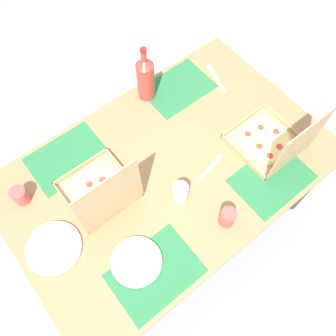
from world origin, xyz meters
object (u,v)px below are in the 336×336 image
(plate_far_left, at_px, (53,247))
(cup_dark, at_px, (20,196))
(plate_near_right, at_px, (137,262))
(cup_clear_left, at_px, (180,192))
(pizza_box_corner_left, at_px, (101,192))
(pizza_box_corner_right, at_px, (272,142))
(cup_red, at_px, (227,217))
(soda_bottle, at_px, (146,78))

(plate_far_left, bearing_deg, cup_dark, -91.24)
(plate_near_right, height_order, cup_dark, cup_dark)
(plate_near_right, bearing_deg, cup_clear_left, -160.62)
(plate_far_left, relative_size, plate_near_right, 1.10)
(pizza_box_corner_left, relative_size, cup_clear_left, 3.34)
(pizza_box_corner_right, height_order, cup_red, pizza_box_corner_right)
(plate_far_left, distance_m, soda_bottle, 0.91)
(cup_dark, bearing_deg, soda_bottle, -170.79)
(pizza_box_corner_right, xyz_separation_m, pizza_box_corner_left, (0.78, -0.30, -0.00))
(soda_bottle, distance_m, cup_clear_left, 0.62)
(pizza_box_corner_left, xyz_separation_m, soda_bottle, (-0.51, -0.34, 0.08))
(soda_bottle, relative_size, cup_clear_left, 3.24)
(plate_far_left, relative_size, cup_clear_left, 2.36)
(plate_near_right, distance_m, cup_red, 0.43)
(cup_dark, xyz_separation_m, cup_red, (-0.65, 0.65, 0.00))
(pizza_box_corner_right, distance_m, cup_dark, 1.19)
(plate_far_left, height_order, plate_near_right, same)
(soda_bottle, height_order, cup_clear_left, soda_bottle)
(plate_far_left, relative_size, cup_red, 2.47)
(plate_near_right, bearing_deg, plate_far_left, -48.31)
(soda_bottle, relative_size, cup_dark, 3.71)
(pizza_box_corner_left, bearing_deg, plate_far_left, 13.40)
(plate_near_right, distance_m, cup_dark, 0.60)
(pizza_box_corner_left, height_order, cup_red, pizza_box_corner_left)
(pizza_box_corner_right, relative_size, cup_clear_left, 3.42)
(plate_near_right, height_order, cup_clear_left, cup_clear_left)
(pizza_box_corner_left, bearing_deg, cup_dark, -36.01)
(plate_far_left, distance_m, cup_dark, 0.28)
(pizza_box_corner_right, relative_size, pizza_box_corner_left, 1.02)
(plate_far_left, relative_size, cup_dark, 2.70)
(pizza_box_corner_left, bearing_deg, cup_red, 129.27)
(plate_near_right, bearing_deg, pizza_box_corner_left, -99.24)
(plate_far_left, relative_size, soda_bottle, 0.73)
(cup_dark, bearing_deg, pizza_box_corner_left, 143.99)
(pizza_box_corner_right, bearing_deg, plate_far_left, -11.79)
(pizza_box_corner_right, relative_size, plate_far_left, 1.45)
(cup_dark, bearing_deg, cup_clear_left, 142.52)
(cup_clear_left, xyz_separation_m, cup_dark, (0.57, -0.43, -0.01))
(pizza_box_corner_right, distance_m, cup_red, 0.45)
(cup_clear_left, xyz_separation_m, cup_red, (-0.08, 0.22, -0.00))
(pizza_box_corner_right, bearing_deg, cup_red, 18.80)
(pizza_box_corner_left, relative_size, plate_near_right, 1.56)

